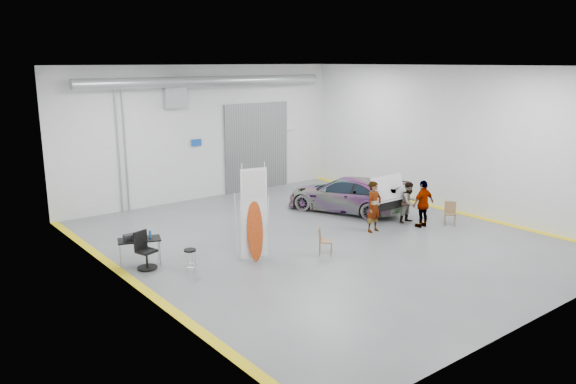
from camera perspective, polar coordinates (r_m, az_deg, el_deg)
ground at (r=20.00m, az=3.38°, el=-4.79°), size 16.00×16.00×0.00m
room_shell at (r=20.99m, az=-0.02°, el=7.48°), size 14.02×16.18×6.01m
sedan_car at (r=23.59m, az=5.83°, el=-0.24°), size 3.80×5.33×1.43m
person_a at (r=20.82m, az=8.74°, el=-1.48°), size 0.72×0.50×1.90m
person_b at (r=22.29m, az=12.20°, el=-1.02°), size 0.81×0.64×1.61m
person_c at (r=21.77m, az=13.57°, el=-1.17°), size 1.07×0.48×1.81m
surfboard_display at (r=17.56m, az=-3.24°, el=-3.00°), size 0.87×0.39×3.15m
folding_chair_near at (r=18.37m, az=3.81°, el=-5.52°), size 0.60×0.68×0.91m
folding_chair_far at (r=22.40m, az=16.10°, el=-2.58°), size 0.59×0.68×0.90m
shop_stool at (r=17.00m, az=-9.89°, el=-6.95°), size 0.38×0.38×0.74m
work_table at (r=17.92m, az=-15.11°, el=-4.68°), size 1.42×1.03×1.05m
office_chair at (r=17.62m, az=-14.28°, el=-5.98°), size 0.62×0.65×1.15m
trunk_lid at (r=21.92m, az=9.88°, el=0.57°), size 1.67×1.01×0.04m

